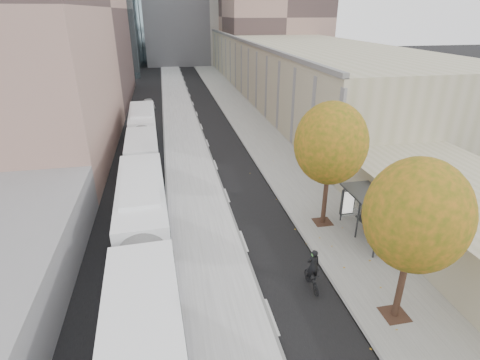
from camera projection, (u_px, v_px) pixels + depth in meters
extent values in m
cube|color=#A6A6A6|center=(182.00, 129.00, 41.78)|extent=(4.25, 150.00, 0.15)
cube|color=gray|center=(252.00, 126.00, 43.21)|extent=(4.75, 150.00, 0.08)
cube|color=tan|center=(277.00, 59.00, 69.51)|extent=(18.00, 92.00, 8.00)
cube|color=#383A3F|center=(372.00, 198.00, 20.97)|extent=(1.90, 4.40, 0.10)
cylinder|color=#383A3F|center=(376.00, 238.00, 19.59)|extent=(0.10, 0.10, 2.40)
cube|color=silver|center=(381.00, 216.00, 21.61)|extent=(0.04, 4.00, 2.10)
cylinder|color=black|center=(401.00, 286.00, 15.66)|extent=(0.28, 0.28, 3.11)
sphere|color=#32520F|center=(417.00, 215.00, 14.25)|extent=(4.00, 4.00, 4.00)
cylinder|color=black|center=(325.00, 199.00, 22.78)|extent=(0.28, 0.28, 3.24)
sphere|color=#32520F|center=(331.00, 143.00, 21.31)|extent=(4.20, 4.20, 4.20)
cube|color=white|center=(143.00, 247.00, 18.47)|extent=(3.45, 18.46, 3.06)
cube|color=black|center=(142.00, 237.00, 18.24)|extent=(3.48, 17.73, 1.06)
cube|color=white|center=(143.00, 136.00, 35.17)|extent=(3.08, 17.31, 2.87)
cube|color=black|center=(142.00, 130.00, 34.96)|extent=(3.12, 16.62, 1.00)
cube|color=#056247|center=(139.00, 175.00, 27.64)|extent=(1.82, 0.12, 1.11)
imported|color=black|center=(312.00, 279.00, 17.79)|extent=(0.53, 1.70, 1.01)
imported|color=black|center=(313.00, 265.00, 17.46)|extent=(0.63, 0.43, 1.70)
sphere|color=#4B9E42|center=(314.00, 254.00, 17.20)|extent=(0.26, 0.26, 0.26)
imported|color=#BBBBBB|center=(149.00, 104.00, 51.06)|extent=(1.79, 3.72, 1.22)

